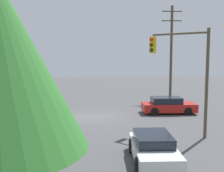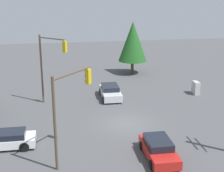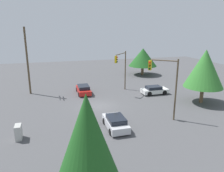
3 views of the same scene
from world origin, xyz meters
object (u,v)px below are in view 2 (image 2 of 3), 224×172
sedan_silver (110,92)px  sedan_red (159,149)px  electrical_cabinet (196,88)px  traffic_signal_main (50,59)px  sedan_white (8,140)px  traffic_signal_cross (69,101)px

sedan_silver → sedan_red: bearing=96.1°
sedan_red → electrical_cabinet: size_ratio=3.15×
sedan_silver → traffic_signal_main: size_ratio=0.61×
electrical_cabinet → sedan_silver: bearing=-91.7°
traffic_signal_main → electrical_cabinet: (-0.72, 15.22, -3.91)m
sedan_silver → sedan_white: size_ratio=1.03×
sedan_white → sedan_silver: bearing=-43.3°
sedan_white → electrical_cabinet: electrical_cabinet is taller
sedan_silver → sedan_white: bearing=46.7°
sedan_red → sedan_silver: sedan_red is taller
sedan_silver → sedan_white: (9.69, -9.13, -0.02)m
sedan_white → traffic_signal_main: (-8.70, 3.16, 3.98)m
traffic_signal_main → electrical_cabinet: size_ratio=4.94×
traffic_signal_cross → sedan_silver: bearing=21.0°
sedan_red → traffic_signal_main: (-11.92, -7.33, 3.96)m
sedan_white → traffic_signal_main: size_ratio=0.59×
sedan_red → electrical_cabinet: electrical_cabinet is taller
sedan_silver → traffic_signal_cross: (12.28, -4.65, 3.69)m
sedan_red → electrical_cabinet: (-12.63, 7.88, 0.05)m
sedan_silver → sedan_white: sedan_silver is taller
sedan_silver → traffic_signal_cross: 13.64m
electrical_cabinet → traffic_signal_cross: bearing=-49.2°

